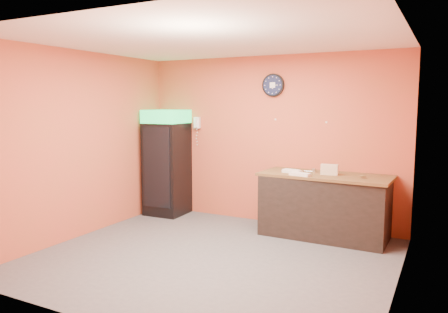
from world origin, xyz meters
The scene contains 15 objects.
floor centered at (0.00, 0.00, 0.00)m, with size 4.50×4.50×0.00m, color #47474C.
back_wall centered at (0.00, 2.00, 1.40)m, with size 4.50×0.02×2.80m, color #C44B37.
left_wall centered at (-2.25, 0.00, 1.40)m, with size 0.02×4.00×2.80m, color #C44B37.
right_wall centered at (2.25, 0.00, 1.40)m, with size 0.02×4.00×2.80m, color #C44B37.
ceiling centered at (0.00, 0.00, 2.80)m, with size 4.50×4.00×0.02m, color white.
beverage_cooler centered at (-1.85, 1.61, 0.93)m, with size 0.69×0.70×1.90m.
prep_counter centered at (1.06, 1.59, 0.46)m, with size 1.84×0.82×0.92m, color black.
wall_clock centered at (0.06, 1.97, 2.31)m, with size 0.38×0.06×0.38m.
wall_phone centered at (-1.39, 1.95, 1.67)m, with size 0.11×0.10×0.20m.
butcher_paper centered at (1.06, 1.59, 0.94)m, with size 1.92×0.85×0.04m, color brown.
sub_roll_stack centered at (1.13, 1.56, 1.04)m, with size 0.26×0.11×0.16m.
wrapped_sandwich_left centered at (0.58, 1.47, 0.98)m, with size 0.30×0.12×0.04m, color silver.
wrapped_sandwich_mid centered at (0.76, 1.29, 0.98)m, with size 0.31×0.12×0.04m, color silver.
wrapped_sandwich_right centered at (0.53, 1.60, 0.98)m, with size 0.26×0.10×0.04m, color silver.
kitchen_tool centered at (0.86, 1.69, 0.99)m, with size 0.06×0.06×0.06m, color silver.
Camera 1 is at (2.68, -4.84, 2.02)m, focal length 35.00 mm.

